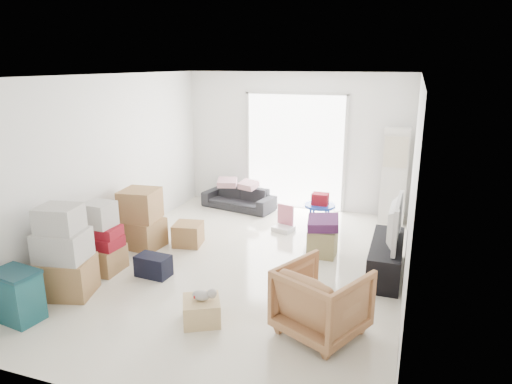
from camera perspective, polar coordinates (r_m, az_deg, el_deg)
The scene contains 21 objects.
room_shell at distance 6.35m, azimuth -1.77°, elevation 2.10°, with size 4.98×6.48×3.18m.
sliding_door at distance 9.16m, azimuth 4.88°, elevation 5.62°, with size 2.10×0.04×2.33m.
ac_tower at distance 8.65m, azimuth 16.89°, elevation 1.88°, with size 0.45×0.30×1.75m, color silver.
tv_console at distance 6.68m, azimuth 15.95°, elevation -7.93°, with size 0.42×1.41×0.47m, color black.
television at distance 6.57m, azimuth 16.15°, elevation -5.49°, with size 1.08×0.62×0.14m, color black.
sofa at distance 9.23m, azimuth -2.19°, elevation -0.33°, with size 1.48×0.43×0.58m, color #232328.
pillow_left at distance 9.25m, azimuth -3.63°, elevation 1.90°, with size 0.37×0.29×0.12m, color #BD8A97.
pillow_right at distance 9.04m, azimuth -0.96°, elevation 1.65°, with size 0.38×0.30×0.13m, color #BD8A97.
armchair at distance 5.08m, azimuth 8.26°, elevation -12.92°, with size 0.83×0.77×0.85m, color #B47C50.
storage_bins at distance 5.98m, azimuth -27.68°, elevation -11.39°, with size 0.57×0.44×0.61m.
box_stack_a at distance 6.25m, azimuth -22.88°, elevation -7.36°, with size 0.77×0.69×1.18m.
box_stack_b at distance 6.79m, azimuth -18.71°, elevation -5.89°, with size 0.57×0.50×1.01m.
box_stack_c at distance 7.49m, azimuth -14.15°, elevation -3.32°, with size 0.69×0.60×0.95m.
loose_box at distance 7.51m, azimuth -8.49°, elevation -5.22°, with size 0.43×0.43×0.36m, color #956743.
duffel_bag at distance 6.55m, azimuth -12.70°, elevation -8.98°, with size 0.47×0.28×0.30m, color black.
ottoman at distance 7.10m, azimuth 8.31°, elevation -6.23°, with size 0.42×0.42×0.42m, color #998F59.
blanket at distance 7.01m, azimuth 8.40°, elevation -4.12°, with size 0.46×0.46×0.14m, color #502256.
kids_table at distance 8.07m, azimuth 8.00°, elevation -1.47°, with size 0.54×0.54×0.67m.
toy_walker at distance 8.09m, azimuth 3.53°, elevation -3.94°, with size 0.41×0.38×0.45m.
wood_crate at distance 5.40m, azimuth -6.82°, elevation -14.51°, with size 0.41×0.41×0.28m, color tan.
plush_bunny at distance 5.30m, azimuth -6.54°, elevation -12.64°, with size 0.28×0.16×0.14m.
Camera 1 is at (2.20, -5.76, 2.85)m, focal length 32.00 mm.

